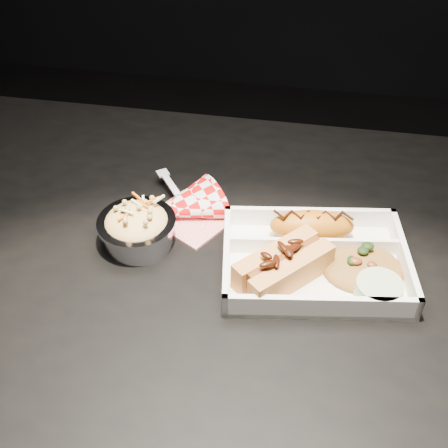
{
  "coord_description": "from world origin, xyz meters",
  "views": [
    {
      "loc": [
        0.04,
        -0.55,
        1.31
      ],
      "look_at": [
        -0.06,
        0.02,
        0.81
      ],
      "focal_mm": 45.0,
      "sensor_mm": 36.0,
      "label": 1
    }
  ],
  "objects": [
    {
      "name": "hotdog",
      "position": [
        0.03,
        -0.02,
        0.78
      ],
      "size": [
        0.13,
        0.14,
        0.06
      ],
      "rotation": [
        0.0,
        0.0,
        0.83
      ],
      "color": "#D68D49",
      "rests_on": "food_tray"
    },
    {
      "name": "foil_coleslaw_cup",
      "position": [
        -0.19,
        0.02,
        0.78
      ],
      "size": [
        0.11,
        0.11,
        0.07
      ],
      "color": "silver",
      "rests_on": "dining_table"
    },
    {
      "name": "dining_table",
      "position": [
        0.0,
        0.0,
        0.66
      ],
      "size": [
        1.2,
        0.8,
        0.75
      ],
      "color": "black",
      "rests_on": "ground"
    },
    {
      "name": "food_tray",
      "position": [
        0.07,
        0.01,
        0.76
      ],
      "size": [
        0.27,
        0.22,
        0.04
      ],
      "rotation": [
        0.0,
        0.0,
        0.15
      ],
      "color": "white",
      "rests_on": "dining_table"
    },
    {
      "name": "fried_rice_mound",
      "position": [
        0.13,
        0.01,
        0.77
      ],
      "size": [
        0.12,
        0.11,
        0.03
      ],
      "primitive_type": "ellipsoid",
      "rotation": [
        0.0,
        0.0,
        0.15
      ],
      "color": "#9B672D",
      "rests_on": "food_tray"
    },
    {
      "name": "napkin_fork",
      "position": [
        -0.14,
        0.1,
        0.77
      ],
      "size": [
        0.15,
        0.16,
        0.1
      ],
      "rotation": [
        0.0,
        0.0,
        -0.94
      ],
      "color": "red",
      "rests_on": "dining_table"
    },
    {
      "name": "fried_pastry",
      "position": [
        0.06,
        0.07,
        0.78
      ],
      "size": [
        0.13,
        0.07,
        0.04
      ],
      "primitive_type": "ellipsoid",
      "rotation": [
        0.0,
        0.0,
        0.15
      ],
      "color": "#C46913",
      "rests_on": "food_tray"
    },
    {
      "name": "cupcake_liner",
      "position": [
        0.15,
        -0.03,
        0.77
      ],
      "size": [
        0.06,
        0.06,
        0.03
      ],
      "primitive_type": "cylinder",
      "color": "#AFC393",
      "rests_on": "food_tray"
    }
  ]
}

